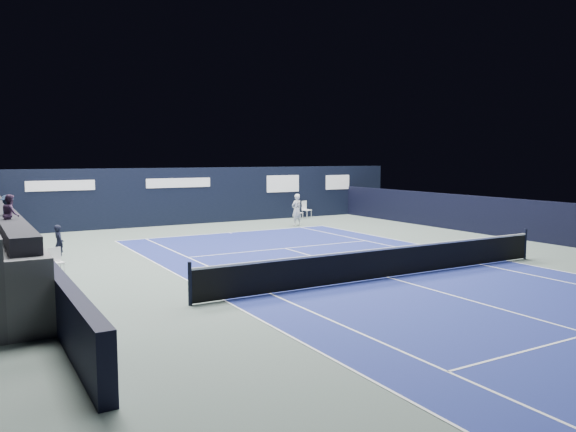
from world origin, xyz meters
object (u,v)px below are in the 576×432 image
object	(u,v)px
folding_chair_back_b	(306,208)
tennis_net	(389,261)
tennis_player	(297,210)
folding_chair_back_a	(299,211)
line_judge_chair	(56,260)

from	to	relation	value
folding_chair_back_b	tennis_net	distance (m)	17.15
tennis_net	tennis_player	size ratio (longest dim) A/B	7.50
folding_chair_back_b	tennis_player	distance (m)	3.95
tennis_player	folding_chair_back_a	bearing A→B (deg)	56.89
line_judge_chair	tennis_player	world-z (taller)	tennis_player
folding_chair_back_a	line_judge_chair	bearing A→B (deg)	-158.68
folding_chair_back_b	tennis_net	size ratio (longest dim) A/B	0.08
folding_chair_back_b	line_judge_chair	bearing A→B (deg)	-166.51
line_judge_chair	tennis_player	xyz separation A→B (m)	(13.10, 7.14, 0.37)
line_judge_chair	folding_chair_back_a	bearing A→B (deg)	22.20
folding_chair_back_a	folding_chair_back_b	bearing A→B (deg)	13.36
folding_chair_back_a	tennis_player	size ratio (longest dim) A/B	0.48
folding_chair_back_b	tennis_player	bearing A→B (deg)	-148.79
folding_chair_back_b	tennis_net	bearing A→B (deg)	-133.17
tennis_player	tennis_net	bearing A→B (deg)	-108.91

